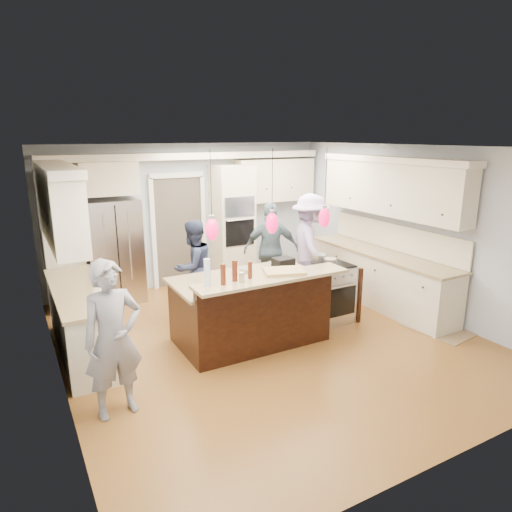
{
  "coord_description": "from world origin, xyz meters",
  "views": [
    {
      "loc": [
        -3.08,
        -5.24,
        2.85
      ],
      "look_at": [
        0.0,
        0.35,
        1.15
      ],
      "focal_mm": 32.0,
      "sensor_mm": 36.0,
      "label": 1
    }
  ],
  "objects_px": {
    "kitchen_island": "(250,308)",
    "refrigerator": "(114,251)",
    "island_range": "(327,292)",
    "person_bar_end": "(113,339)",
    "person_far_left": "(193,267)"
  },
  "relations": [
    {
      "from": "kitchen_island",
      "to": "refrigerator",
      "type": "bearing_deg",
      "value": 116.91
    },
    {
      "from": "island_range",
      "to": "person_bar_end",
      "type": "xyz_separation_m",
      "value": [
        -3.46,
        -0.96,
        0.38
      ]
    },
    {
      "from": "island_range",
      "to": "person_bar_end",
      "type": "distance_m",
      "value": 3.61
    },
    {
      "from": "refrigerator",
      "to": "person_bar_end",
      "type": "relative_size",
      "value": 1.07
    },
    {
      "from": "island_range",
      "to": "person_bar_end",
      "type": "bearing_deg",
      "value": -164.53
    },
    {
      "from": "kitchen_island",
      "to": "person_bar_end",
      "type": "bearing_deg",
      "value": -156.75
    },
    {
      "from": "island_range",
      "to": "person_far_left",
      "type": "distance_m",
      "value": 2.18
    },
    {
      "from": "refrigerator",
      "to": "person_far_left",
      "type": "height_order",
      "value": "refrigerator"
    },
    {
      "from": "kitchen_island",
      "to": "person_bar_end",
      "type": "distance_m",
      "value": 2.26
    },
    {
      "from": "refrigerator",
      "to": "person_bar_end",
      "type": "xyz_separation_m",
      "value": [
        -0.75,
        -3.45,
        -0.06
      ]
    },
    {
      "from": "person_far_left",
      "to": "island_range",
      "type": "bearing_deg",
      "value": 119.62
    },
    {
      "from": "refrigerator",
      "to": "person_far_left",
      "type": "relative_size",
      "value": 1.17
    },
    {
      "from": "refrigerator",
      "to": "person_bar_end",
      "type": "height_order",
      "value": "refrigerator"
    },
    {
      "from": "person_bar_end",
      "to": "person_far_left",
      "type": "bearing_deg",
      "value": 45.66
    },
    {
      "from": "refrigerator",
      "to": "kitchen_island",
      "type": "distance_m",
      "value": 2.91
    }
  ]
}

